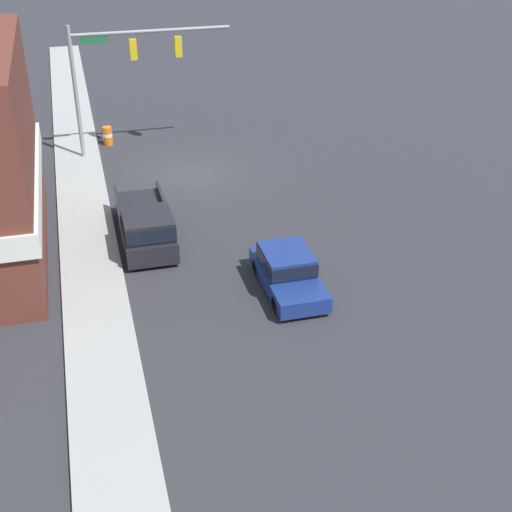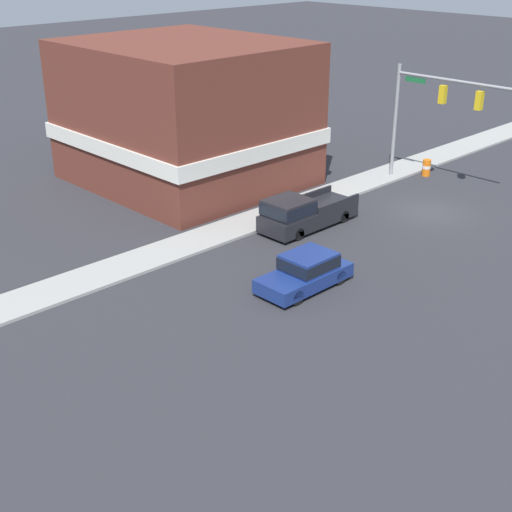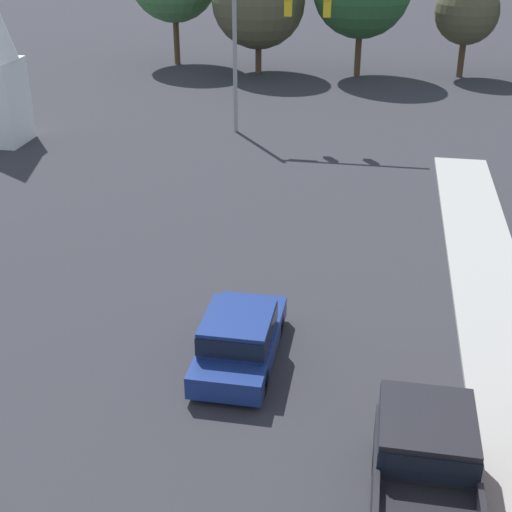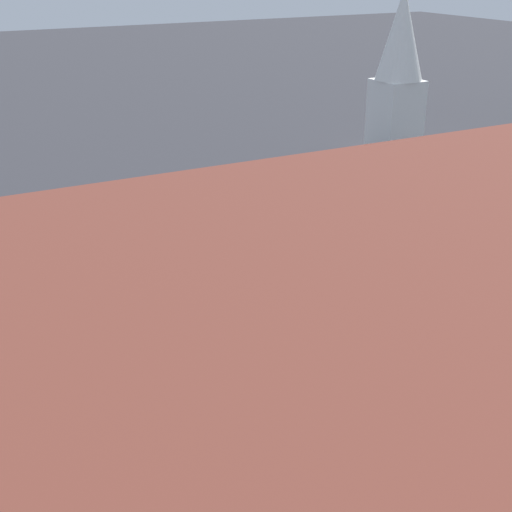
{
  "view_description": "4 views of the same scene",
  "coord_description": "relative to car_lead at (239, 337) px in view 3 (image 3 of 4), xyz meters",
  "views": [
    {
      "loc": [
        5.6,
        33.95,
        14.54
      ],
      "look_at": [
        -0.06,
        12.55,
        1.99
      ],
      "focal_mm": 50.0,
      "sensor_mm": 36.0,
      "label": 1
    },
    {
      "loc": [
        -20.09,
        32.85,
        14.07
      ],
      "look_at": [
        -1.0,
        14.42,
        2.13
      ],
      "focal_mm": 50.0,
      "sensor_mm": 36.0,
      "label": 2
    },
    {
      "loc": [
        1.83,
        -3.97,
        11.34
      ],
      "look_at": [
        -1.42,
        14.06,
        2.14
      ],
      "focal_mm": 50.0,
      "sensor_mm": 36.0,
      "label": 3
    },
    {
      "loc": [
        15.96,
        1.84,
        11.19
      ],
      "look_at": [
        -0.71,
        10.67,
        3.07
      ],
      "focal_mm": 50.0,
      "sensor_mm": 36.0,
      "label": 4
    }
  ],
  "objects": [
    {
      "name": "backdrop_tree_left_mid",
      "position": [
        -5.8,
        35.66,
        4.18
      ],
      "size": [
        6.54,
        6.54,
        8.25
      ],
      "color": "#4C3823",
      "rests_on": "ground"
    },
    {
      "name": "backdrop_tree_right_mid",
      "position": [
        8.48,
        36.95,
        3.59
      ],
      "size": [
        4.37,
        4.37,
        6.59
      ],
      "color": "#4C3823",
      "rests_on": "ground"
    },
    {
      "name": "far_signal_assembly",
      "position": [
        -2.4,
        21.11,
        4.95
      ],
      "size": [
        7.14,
        0.49,
        7.97
      ],
      "color": "gray",
      "rests_on": "ground"
    },
    {
      "name": "pickup_truck_parked",
      "position": [
        4.74,
        -4.85,
        0.13
      ],
      "size": [
        2.07,
        5.75,
        1.88
      ],
      "color": "black",
      "rests_on": "ground"
    },
    {
      "name": "car_lead",
      "position": [
        0.0,
        0.0,
        0.0
      ],
      "size": [
        1.93,
        4.45,
        1.53
      ],
      "color": "black",
      "rests_on": "ground"
    }
  ]
}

